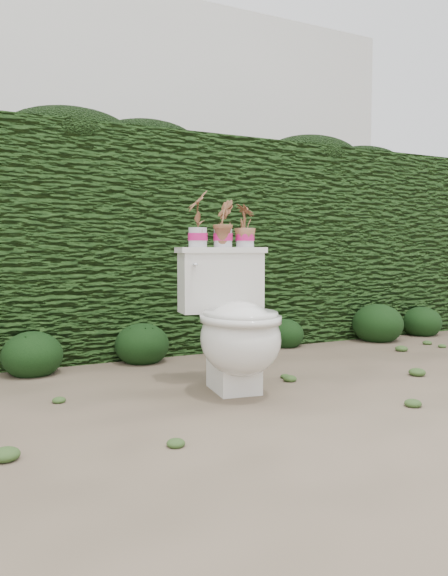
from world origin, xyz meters
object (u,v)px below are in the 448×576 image
potted_plant_left (198,220)px  potted_plant_right (245,227)px  toilet (235,326)px  potted_plant_center (223,225)px

potted_plant_left → potted_plant_right: (0.28, -0.04, -0.03)m
toilet → potted_plant_right: potted_plant_right is taller
toilet → potted_plant_left: size_ratio=2.57×
potted_plant_left → potted_plant_right: size_ratio=1.29×
potted_plant_left → potted_plant_right: 0.29m
potted_plant_center → potted_plant_right: potted_plant_center is taller
potted_plant_left → potted_plant_center: potted_plant_left is taller
toilet → potted_plant_center: 0.60m
potted_plant_left → toilet: bearing=36.3°
potted_plant_left → potted_plant_right: potted_plant_left is taller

